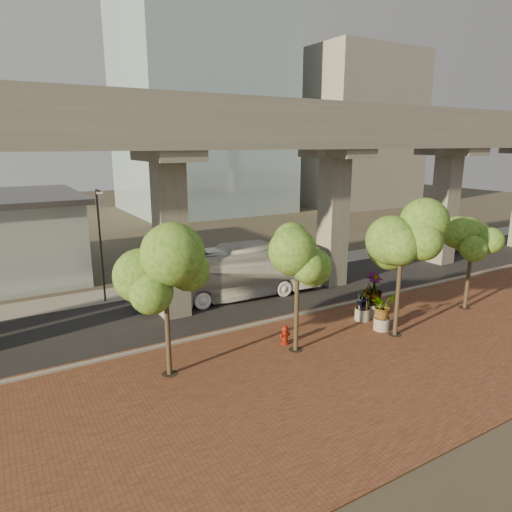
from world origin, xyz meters
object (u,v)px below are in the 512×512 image
fire_hydrant (285,335)px  planter_front (383,307)px  parked_car (451,242)px  transit_bus (231,273)px

fire_hydrant → planter_front: (5.54, -1.20, 0.79)m
parked_car → planter_front: 22.57m
fire_hydrant → planter_front: 5.72m
transit_bus → parked_car: 24.58m
transit_bus → parked_car: transit_bus is taller
planter_front → parked_car: bearing=27.8°
parked_car → planter_front: size_ratio=2.48×
transit_bus → fire_hydrant: bearing=178.4°
parked_car → planter_front: (-19.95, -10.54, 0.48)m
transit_bus → planter_front: (4.56, -8.97, -0.39)m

